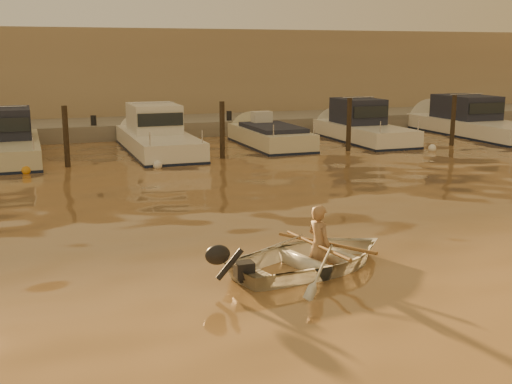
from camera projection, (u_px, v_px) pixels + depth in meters
name	position (u px, v px, depth m)	size (l,w,h in m)	color
ground_plane	(487.00, 290.00, 10.16)	(160.00, 160.00, 0.00)	brown
dinghy	(314.00, 257.00, 11.13)	(2.25, 3.16, 0.65)	silver
person	(319.00, 245.00, 11.14)	(0.52, 0.34, 1.42)	#9A714D
outboard_motor	(243.00, 270.00, 10.27)	(0.90, 0.40, 0.70)	black
oar_port	(325.00, 243.00, 11.22)	(0.06, 0.06, 2.10)	brown
oar_starboard	(317.00, 245.00, 11.11)	(0.06, 0.06, 2.10)	brown
moored_boat_1	(4.00, 142.00, 22.27)	(2.31, 6.85, 1.75)	beige
moored_boat_2	(158.00, 135.00, 24.05)	(2.20, 7.39, 1.75)	white
moored_boat_3	(270.00, 140.00, 25.64)	(1.99, 5.79, 0.95)	beige
moored_boat_4	(364.00, 126.00, 26.95)	(2.08, 6.48, 1.75)	white
moored_boat_5	(475.00, 122.00, 28.82)	(2.46, 8.18, 1.75)	white
piling_1	(66.00, 140.00, 20.84)	(0.18, 0.18, 2.20)	#2D2319
piling_2	(222.00, 133.00, 22.59)	(0.18, 0.18, 2.20)	#2D2319
piling_3	(349.00, 127.00, 24.24)	(0.18, 0.18, 2.20)	#2D2319
piling_4	(453.00, 123.00, 25.79)	(0.18, 0.18, 2.20)	#2D2319
fender_b	(26.00, 170.00, 19.87)	(0.30, 0.30, 0.30)	orange
fender_c	(158.00, 165.00, 20.78)	(0.30, 0.30, 0.30)	silver
fender_d	(292.00, 150.00, 23.88)	(0.30, 0.30, 0.30)	orange
fender_e	(432.00, 148.00, 24.42)	(0.30, 0.30, 0.30)	white
quay	(179.00, 129.00, 29.89)	(52.00, 4.00, 1.00)	gray
waterfront_building	(154.00, 76.00, 34.47)	(46.00, 7.00, 4.80)	#9E8466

